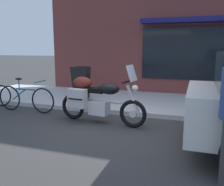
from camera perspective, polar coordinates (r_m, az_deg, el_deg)
The scene contains 4 objects.
ground_plane at distance 5.64m, azimuth 0.17°, elevation -7.98°, with size 80.00×80.00×0.00m, color #323232.
touring_motorcycle at distance 5.90m, azimuth -3.74°, elevation -1.10°, with size 2.22×0.63×1.39m.
parked_bicycle at distance 7.35m, azimuth -18.95°, elevation -1.12°, with size 1.80×0.48×0.94m.
sandwich_board_sign at distance 8.34m, azimuth -7.04°, elevation 2.45°, with size 0.55×0.43×1.02m.
Camera 1 is at (1.74, -5.06, 1.77)m, focal length 40.44 mm.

